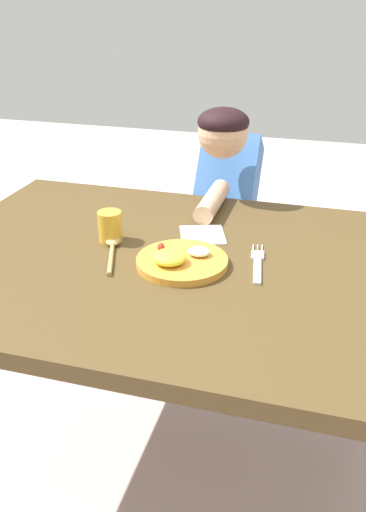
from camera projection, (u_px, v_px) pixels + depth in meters
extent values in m
plane|color=beige|center=(182.00, 468.00, 1.61)|extent=(8.00, 8.00, 0.00)
cube|color=#4C391D|center=(181.00, 267.00, 1.30)|extent=(1.28, 0.88, 0.04)
cube|color=#493422|center=(59.00, 289.00, 1.90)|extent=(0.07, 0.07, 0.67)
cylinder|color=gold|center=(182.00, 262.00, 1.26)|extent=(0.22, 0.22, 0.02)
ellipsoid|color=yellow|center=(170.00, 257.00, 1.23)|extent=(0.08, 0.08, 0.03)
ellipsoid|color=red|center=(161.00, 247.00, 1.29)|extent=(0.02, 0.03, 0.02)
ellipsoid|color=white|center=(199.00, 252.00, 1.27)|extent=(0.05, 0.05, 0.02)
cube|color=silver|center=(257.00, 271.00, 1.23)|extent=(0.04, 0.12, 0.01)
cube|color=silver|center=(258.00, 255.00, 1.31)|extent=(0.04, 0.05, 0.01)
cylinder|color=silver|center=(262.00, 248.00, 1.34)|extent=(0.01, 0.04, 0.00)
cylinder|color=silver|center=(258.00, 248.00, 1.34)|extent=(0.01, 0.04, 0.00)
cylinder|color=silver|center=(253.00, 248.00, 1.34)|extent=(0.01, 0.04, 0.00)
cylinder|color=tan|center=(111.00, 260.00, 1.28)|extent=(0.06, 0.14, 0.01)
ellipsoid|color=tan|center=(113.00, 241.00, 1.37)|extent=(0.05, 0.06, 0.02)
cylinder|color=gold|center=(110.00, 226.00, 1.37)|extent=(0.06, 0.06, 0.08)
cube|color=#3F4061|center=(228.00, 285.00, 2.03)|extent=(0.19, 0.14, 0.56)
cube|color=#3F72BF|center=(228.00, 188.00, 1.76)|extent=(0.19, 0.30, 0.35)
sphere|color=#D8A884|center=(224.00, 133.00, 1.59)|extent=(0.15, 0.15, 0.15)
ellipsoid|color=black|center=(224.00, 122.00, 1.57)|extent=(0.15, 0.15, 0.08)
cylinder|color=#D8A884|center=(213.00, 201.00, 1.56)|extent=(0.06, 0.24, 0.06)
cube|color=white|center=(202.00, 235.00, 1.41)|extent=(0.15, 0.15, 0.00)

